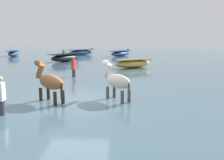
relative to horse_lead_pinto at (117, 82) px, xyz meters
The scene contains 11 objects.
ground_plane 1.92m from the horse_lead_pinto, behind, with size 120.00×120.00×0.00m, color #756B56.
water_surface 10.05m from the horse_lead_pinto, 98.96° to the left, with size 90.00×90.00×0.43m, color #476675.
horse_lead_pinto is the anchor object (origin of this frame).
horse_trailing_chestnut 2.45m from the horse_lead_pinto, behind, with size 1.51×1.41×1.91m.
boat_far_inshore 10.14m from the horse_lead_pinto, 83.18° to the left, with size 3.25×2.47×0.67m.
boat_distant_east 22.36m from the horse_lead_pinto, 89.03° to the left, with size 3.08×3.64×0.83m.
boat_near_port 25.60m from the horse_lead_pinto, 121.12° to the left, with size 1.81×3.62×0.68m.
boat_mid_channel 16.04m from the horse_lead_pinto, 108.76° to the left, with size 2.99×4.04×1.23m.
boat_far_offshore 24.78m from the horse_lead_pinto, 101.52° to the left, with size 3.62×3.56×0.87m.
person_wading_mid 6.11m from the horse_lead_pinto, 115.33° to the left, with size 0.28×0.36×1.63m.
person_onlooker_left 3.98m from the horse_lead_pinto, 151.53° to the right, with size 0.23×0.34×1.63m.
Camera 1 is at (1.59, -8.84, 2.74)m, focal length 39.18 mm.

